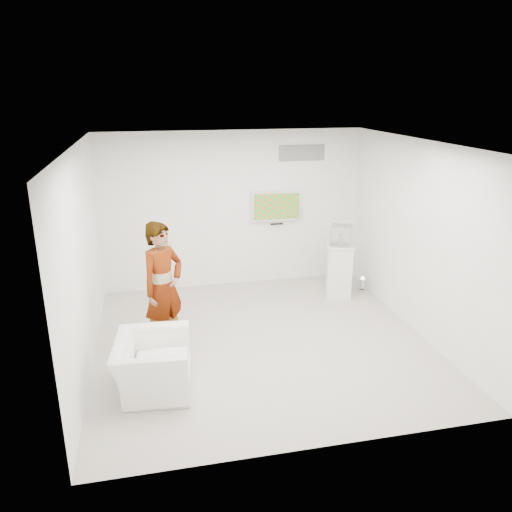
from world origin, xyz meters
name	(u,v)px	position (x,y,z in m)	size (l,w,h in m)	color
room	(262,249)	(0.00, 0.00, 1.50)	(5.01, 5.01, 3.00)	#A59F97
tv	(276,206)	(0.85, 2.45, 1.55)	(1.00, 0.08, 0.60)	silver
logo_decal	(302,153)	(1.35, 2.49, 2.55)	(0.90, 0.02, 0.30)	slate
person	(163,288)	(-1.45, 0.09, 0.98)	(0.72, 0.47, 1.96)	silver
armchair	(153,364)	(-1.66, -0.95, 0.35)	(1.07, 0.94, 0.70)	silver
pedestal	(339,270)	(1.81, 1.45, 0.50)	(0.49, 0.49, 1.01)	silver
floor_uplight	(362,284)	(2.33, 1.52, 0.14)	(0.18, 0.18, 0.29)	silver
vitrine	(341,235)	(1.81, 1.45, 1.18)	(0.35, 0.35, 0.35)	silver
console	(341,239)	(1.81, 1.45, 1.11)	(0.05, 0.15, 0.21)	silver
wii_remote	(166,230)	(-1.35, 0.36, 1.77)	(0.03, 0.13, 0.03)	silver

